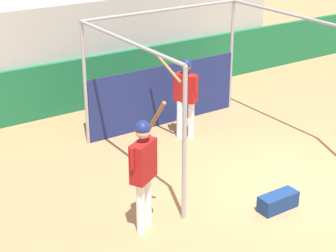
{
  "coord_description": "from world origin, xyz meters",
  "views": [
    {
      "loc": [
        -6.61,
        -6.11,
        4.95
      ],
      "look_at": [
        -1.54,
        1.52,
        1.01
      ],
      "focal_mm": 60.0,
      "sensor_mm": 36.0,
      "label": 1
    }
  ],
  "objects": [
    {
      "name": "equipment_bag",
      "position": [
        -0.66,
        -0.45,
        0.14
      ],
      "size": [
        0.7,
        0.28,
        0.28
      ],
      "color": "navy",
      "rests_on": "ground"
    },
    {
      "name": "player_batter",
      "position": [
        -0.28,
        2.76,
        1.04
      ],
      "size": [
        0.71,
        0.78,
        1.89
      ],
      "rotation": [
        0.0,
        0.0,
        2.0
      ],
      "color": "white",
      "rests_on": "ground"
    },
    {
      "name": "ground_plane",
      "position": [
        0.0,
        0.0,
        0.0
      ],
      "size": [
        60.0,
        60.0,
        0.0
      ],
      "primitive_type": "plane",
      "color": "#A8754C"
    },
    {
      "name": "player_waiting",
      "position": [
        -2.8,
        0.28,
        1.12
      ],
      "size": [
        0.65,
        0.65,
        2.09
      ],
      "rotation": [
        0.0,
        0.0,
        0.51
      ],
      "color": "white",
      "rests_on": "ground"
    },
    {
      "name": "batting_cage",
      "position": [
        -0.23,
        3.08,
        1.13
      ],
      "size": [
        3.84,
        3.51,
        2.59
      ],
      "color": "gray",
      "rests_on": "ground"
    },
    {
      "name": "bleacher_section",
      "position": [
        0.0,
        6.71,
        1.27
      ],
      "size": [
        8.7,
        2.4,
        2.54
      ],
      "color": "#9E9E99",
      "rests_on": "ground"
    },
    {
      "name": "outfield_wall",
      "position": [
        0.0,
        5.45,
        0.63
      ],
      "size": [
        24.0,
        0.12,
        1.26
      ],
      "color": "#196038",
      "rests_on": "ground"
    }
  ]
}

